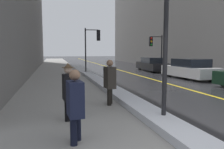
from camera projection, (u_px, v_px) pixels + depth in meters
sidewalk_slab at (58, 74)px, 17.85m from camera, size 4.00×80.00×0.01m
road_centre_stripe at (127, 72)px, 19.41m from camera, size 0.16×80.00×0.00m
snow_bank_curb at (111, 89)px, 10.27m from camera, size 0.76×15.74×0.20m
lamp_post at (166, 26)px, 5.45m from camera, size 0.28×0.28×4.05m
traffic_light_near at (93, 41)px, 18.51m from camera, size 1.31×0.33×3.81m
traffic_light_far at (155, 45)px, 20.57m from camera, size 1.31×0.32×3.38m
pedestrian_nearside at (75, 103)px, 4.33m from camera, size 0.32×0.51×1.50m
pedestrian_in_glasses at (69, 89)px, 5.81m from camera, size 0.33×0.50×1.56m
pedestrian_with_shoulder_bag at (110, 80)px, 7.52m from camera, size 0.34×0.73×1.57m
parked_car_white at (190, 69)px, 15.01m from camera, size 2.17×4.29×1.35m
parked_car_black at (152, 65)px, 20.80m from camera, size 2.01×4.70×1.27m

